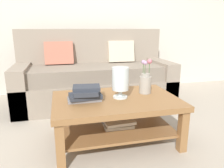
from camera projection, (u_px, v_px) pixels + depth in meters
ground_plane at (117, 127)px, 2.40m from camera, size 10.00×10.00×0.00m
back_wall at (92, 11)px, 3.61m from camera, size 6.40×0.12×2.70m
couch at (95, 78)px, 3.16m from camera, size 2.18×0.90×1.06m
coffee_table at (116, 110)px, 2.04m from camera, size 1.16×0.76×0.43m
book_stack_main at (85, 94)px, 1.93m from camera, size 0.31×0.23×0.13m
glass_hurricane_vase at (120, 80)px, 1.99m from camera, size 0.16×0.16×0.29m
flower_pitcher at (145, 82)px, 2.15m from camera, size 0.12×0.12×0.34m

